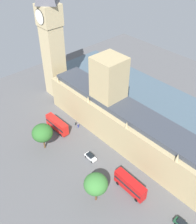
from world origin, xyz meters
TOP-DOWN VIEW (x-y plane):
  - ground_plane at (0.00, 0.00)m, footprint 149.20×149.20m
  - river_thames at (-29.23, 0.00)m, footprint 28.10×134.28m
  - parliament_building at (-1.99, -2.13)m, footprint 13.23×79.20m
  - clock_tower at (-1.84, -46.43)m, footprint 7.98×7.98m
  - double_decker_bus_by_river_gate at (12.82, -25.37)m, footprint 2.85×10.56m
  - car_white_midblock at (13.01, -6.58)m, footprint 1.95×4.41m
  - double_decker_bus_under_trees at (12.63, 10.23)m, footprint 2.87×10.56m
  - car_dark_green_leading at (10.66, 26.50)m, footprint 2.03×4.33m
  - pedestrian_corner at (6.22, -23.09)m, footprint 0.61×0.52m
  - pedestrian_near_tower at (6.22, -21.47)m, footprint 0.58×0.66m
  - plane_tree_kerbside at (21.37, -20.80)m, footprint 6.88×6.88m
  - plane_tree_far_end at (21.85, 6.00)m, footprint 6.56×6.56m
  - street_lamp_slot_10 at (21.38, 5.56)m, footprint 0.56×0.56m

SIDE VIEW (x-z plane):
  - ground_plane at x=0.00m, z-range 0.00..0.00m
  - river_thames at x=-29.23m, z-range 0.00..0.25m
  - pedestrian_corner at x=6.22m, z-range -0.08..1.48m
  - pedestrian_near_tower at x=6.22m, z-range -0.08..1.55m
  - car_dark_green_leading at x=10.66m, z-range 0.02..1.76m
  - car_white_midblock at x=13.01m, z-range 0.02..1.76m
  - double_decker_bus_by_river_gate at x=12.82m, z-range 0.26..5.01m
  - double_decker_bus_under_trees at x=12.63m, z-range 0.26..5.01m
  - street_lamp_slot_10 at x=21.38m, z-range 1.22..7.23m
  - plane_tree_kerbside at x=21.37m, z-range 1.92..11.64m
  - plane_tree_far_end at x=21.85m, z-range 2.07..11.83m
  - parliament_building at x=-1.99m, z-range -6.26..22.11m
  - clock_tower at x=-1.84m, z-range 0.91..54.15m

